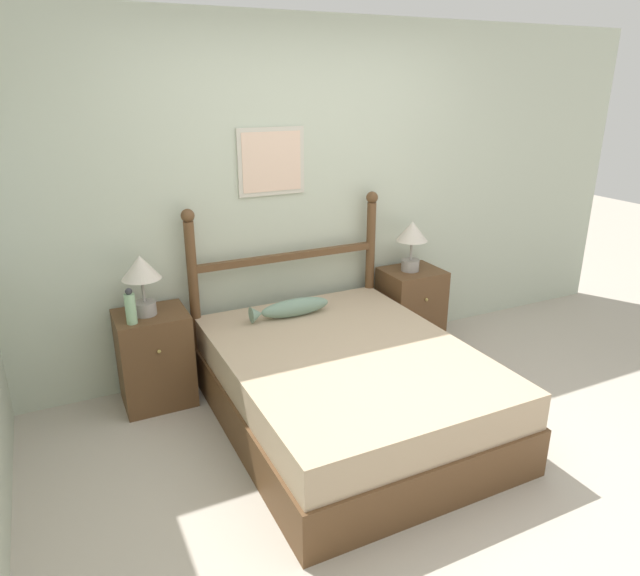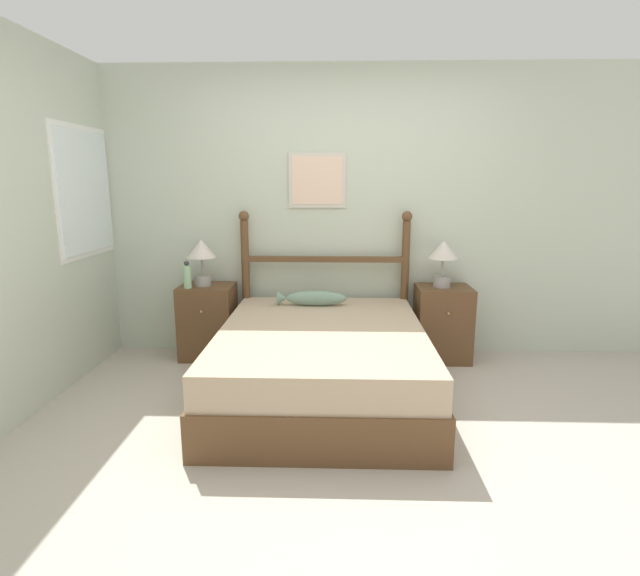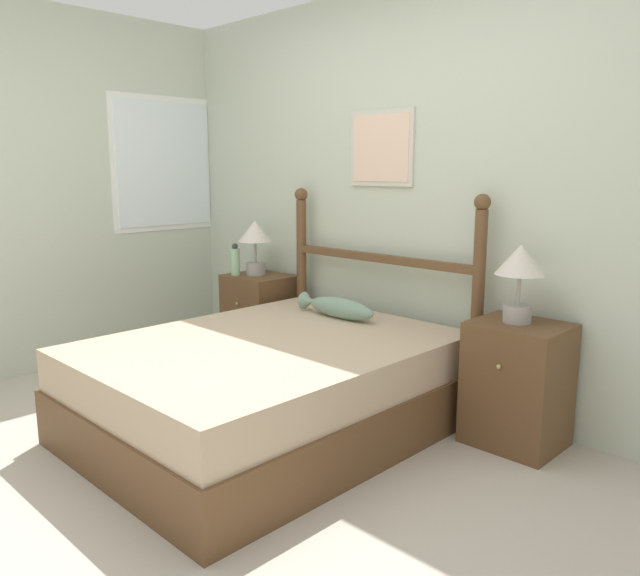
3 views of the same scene
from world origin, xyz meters
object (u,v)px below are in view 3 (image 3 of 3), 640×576
Objects in this scene: bottle at (235,260)px; table_lamp_right at (520,268)px; fish_pillow at (337,307)px; nightstand_left at (260,318)px; bed at (269,387)px; table_lamp_left at (255,237)px; nightstand_right at (517,384)px.

table_lamp_right is at bearing 3.04° from bottle.
bottle is at bearing 177.77° from fish_pillow.
fish_pillow is (-1.12, -0.16, -0.35)m from table_lamp_right.
fish_pillow is at bearing -9.47° from nightstand_left.
nightstand_left is 1.11× the size of fish_pillow.
nightstand_left is 0.47m from bottle.
bed is 4.79× the size of table_lamp_left.
fish_pillow is at bearing -8.91° from table_lamp_left.
bed is 1.46m from bottle.
bed is 3.29× the size of fish_pillow.
bottle is 0.40× the size of fish_pillow.
nightstand_left is 2.76× the size of bottle.
bottle is (-0.13, -0.12, 0.44)m from nightstand_left.
table_lamp_left is at bearing -169.64° from nightstand_left.
table_lamp_right is 2.21m from bottle.
bottle reaches higher than fish_pillow.
bottle is at bearing -138.49° from nightstand_left.
table_lamp_right is (-0.03, 0.00, 0.61)m from nightstand_right.
nightstand_left is 1.62× the size of table_lamp_left.
nightstand_right reaches higher than fish_pillow.
nightstand_right is 1.11× the size of fish_pillow.
bottle reaches higher than nightstand_right.
bed is 1.51m from table_lamp_left.
table_lamp_left is (-2.12, -0.01, 0.61)m from nightstand_right.
bed is at bearing -81.24° from fish_pillow.
table_lamp_left is 0.23m from bottle.
nightstand_right is 1.19m from fish_pillow.
bottle is (-2.22, -0.12, 0.44)m from nightstand_right.
bottle reaches higher than nightstand_left.
bottle is (-2.20, -0.12, -0.17)m from table_lamp_right.
nightstand_left is 1.62× the size of table_lamp_right.
nightstand_left reaches higher than fish_pillow.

